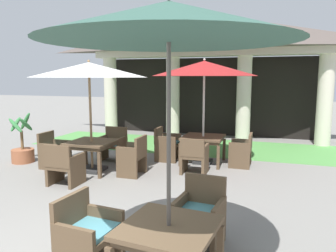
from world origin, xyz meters
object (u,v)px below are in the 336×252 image
object	(u,v)px
patio_chair_near_foreground_south	(64,166)
patio_table_near_foreground	(92,145)
patio_chair_mid_left_west	(167,145)
patio_table_mid_right	(169,234)
patio_umbrella_mid_left	(204,69)
patio_umbrella_mid_right	(169,24)
patio_table_mid_left	(203,140)
patio_chair_near_foreground_west	(54,151)
patio_chair_near_foreground_east	(133,156)
patio_chair_mid_right_west	(87,234)
patio_chair_near_foreground_north	(113,145)
patio_chair_mid_left_east	(242,151)
patio_chair_mid_right_north	(200,215)
potted_palm_left_edge	(23,150)
patio_chair_mid_left_south	(194,156)
patio_umbrella_near_foreground	(89,71)

from	to	relation	value
patio_chair_near_foreground_south	patio_table_near_foreground	bearing A→B (deg)	90.00
patio_chair_mid_left_west	patio_table_mid_right	xyz separation A→B (m)	(1.68, -5.09, 0.19)
patio_umbrella_mid_left	patio_umbrella_mid_right	distance (m)	5.14
patio_table_mid_right	patio_table_mid_left	bearing A→B (deg)	97.96
patio_chair_mid_left_west	patio_chair_near_foreground_west	bearing A→B (deg)	-58.17
patio_chair_near_foreground_east	patio_chair_mid_right_west	xyz separation A→B (m)	(0.96, -3.48, -0.03)
patio_chair_near_foreground_north	patio_chair_mid_left_east	distance (m)	3.32
patio_chair_near_foreground_north	patio_chair_mid_left_west	size ratio (longest dim) A/B	1.00
patio_table_near_foreground	patio_chair_near_foreground_south	world-z (taller)	patio_chair_near_foreground_south
patio_table_mid_right	patio_umbrella_mid_left	bearing A→B (deg)	97.96
patio_chair_mid_right_north	patio_chair_mid_right_west	world-z (taller)	patio_chair_mid_right_north
patio_table_mid_left	patio_umbrella_mid_left	world-z (taller)	patio_umbrella_mid_left
patio_table_near_foreground	patio_chair_mid_right_west	bearing A→B (deg)	-59.93
patio_chair_near_foreground_east	patio_chair_mid_right_north	distance (m)	3.31
patio_chair_near_foreground_north	patio_table_mid_right	distance (m)	5.56
patio_chair_mid_left_east	potted_palm_left_edge	distance (m)	5.59
potted_palm_left_edge	patio_table_near_foreground	bearing A→B (deg)	-4.16
potted_palm_left_edge	patio_chair_near_foreground_south	bearing A→B (deg)	-29.75
patio_chair_near_foreground_east	potted_palm_left_edge	distance (m)	3.19
patio_chair_mid_left_south	potted_palm_left_edge	size ratio (longest dim) A/B	0.64
patio_table_mid_right	patio_chair_near_foreground_north	bearing A→B (deg)	123.15
patio_table_near_foreground	patio_umbrella_near_foreground	world-z (taller)	patio_umbrella_near_foreground
patio_chair_near_foreground_west	patio_table_mid_right	xyz separation A→B (m)	(4.10, -3.59, 0.21)
patio_chair_mid_right_west	patio_table_mid_left	bearing A→B (deg)	-177.81
patio_chair_near_foreground_west	patio_umbrella_mid_left	xyz separation A→B (m)	(3.38, 1.49, 1.98)
patio_table_mid_left	potted_palm_left_edge	xyz separation A→B (m)	(-4.45, -1.34, -0.30)
patio_chair_near_foreground_west	patio_chair_mid_left_east	size ratio (longest dim) A/B	1.05
patio_umbrella_near_foreground	patio_chair_mid_right_west	distance (m)	4.46
patio_table_near_foreground	patio_chair_near_foreground_south	distance (m)	1.08
patio_table_near_foreground	patio_chair_near_foreground_north	size ratio (longest dim) A/B	1.15
patio_table_mid_left	patio_chair_mid_right_north	distance (m)	4.15
patio_umbrella_near_foreground	patio_chair_near_foreground_east	bearing A→B (deg)	-0.09
patio_chair_near_foreground_south	patio_chair_mid_left_south	bearing A→B (deg)	34.36
patio_umbrella_near_foreground	patio_chair_mid_left_south	bearing A→B (deg)	12.73
patio_umbrella_mid_left	patio_chair_mid_right_west	bearing A→B (deg)	-93.54
patio_chair_mid_left_west	patio_chair_mid_right_north	world-z (taller)	patio_chair_mid_right_north
patio_table_near_foreground	patio_chair_near_foreground_west	size ratio (longest dim) A/B	1.16
patio_umbrella_near_foreground	patio_umbrella_mid_left	bearing A→B (deg)	32.75
patio_chair_mid_left_south	potted_palm_left_edge	distance (m)	4.47
patio_table_near_foreground	patio_chair_near_foreground_south	size ratio (longest dim) A/B	1.16
patio_umbrella_near_foreground	patio_chair_near_foreground_north	distance (m)	2.19
patio_chair_mid_left_east	patio_chair_mid_left_south	xyz separation A→B (m)	(-0.97, -0.97, 0.01)
patio_table_near_foreground	patio_chair_mid_left_west	distance (m)	2.03
patio_table_mid_left	patio_chair_near_foreground_west	bearing A→B (deg)	-156.17
patio_chair_mid_left_south	patio_chair_near_foreground_east	bearing A→B (deg)	-157.42
patio_chair_mid_left_east	patio_chair_mid_left_south	world-z (taller)	patio_chair_mid_left_south
patio_chair_near_foreground_east	patio_chair_near_foreground_north	world-z (taller)	patio_chair_near_foreground_east
patio_chair_near_foreground_west	patio_chair_mid_left_south	distance (m)	3.42
patio_chair_mid_left_east	patio_umbrella_near_foreground	bearing A→B (deg)	114.44
patio_umbrella_mid_right	patio_chair_near_foreground_west	bearing A→B (deg)	138.76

